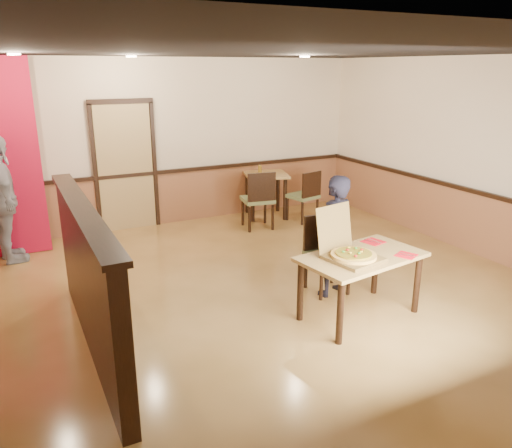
{
  "coord_description": "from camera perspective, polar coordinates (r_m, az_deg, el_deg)",
  "views": [
    {
      "loc": [
        -2.54,
        -4.78,
        2.64
      ],
      "look_at": [
        -0.13,
        0.0,
        0.95
      ],
      "focal_mm": 35.0,
      "sensor_mm": 36.0,
      "label": 1
    }
  ],
  "objects": [
    {
      "name": "chair_rail_right",
      "position": [
        7.86,
        24.01,
        3.34
      ],
      "size": [
        0.06,
        7.0,
        0.06
      ],
      "primitive_type": "cube",
      "color": "black",
      "rests_on": "wall_right"
    },
    {
      "name": "chair_rail_back",
      "position": [
        8.78,
        -9.52,
        5.98
      ],
      "size": [
        7.0,
        0.06,
        0.06
      ],
      "primitive_type": "cube",
      "color": "black",
      "rests_on": "wall_back"
    },
    {
      "name": "floor",
      "position": [
        6.02,
        1.08,
        -8.48
      ],
      "size": [
        7.0,
        7.0,
        0.0
      ],
      "primitive_type": "plane",
      "color": "tan",
      "rests_on": "ground"
    },
    {
      "name": "ceiling",
      "position": [
        5.42,
        1.26,
        19.21
      ],
      "size": [
        7.0,
        7.0,
        0.0
      ],
      "primitive_type": "plane",
      "rotation": [
        3.14,
        0.0,
        0.0
      ],
      "color": "black",
      "rests_on": "wall_back"
    },
    {
      "name": "wainscot_right",
      "position": [
        7.99,
        23.69,
        0.09
      ],
      "size": [
        0.04,
        7.0,
        0.9
      ],
      "primitive_type": "cube",
      "color": "#935B3B",
      "rests_on": "floor"
    },
    {
      "name": "pizza_box",
      "position": [
        5.32,
        10.67,
        -3.23
      ],
      "size": [
        0.6,
        0.67,
        0.53
      ],
      "rotation": [
        0.0,
        0.0,
        0.19
      ],
      "color": "brown",
      "rests_on": "main_table"
    },
    {
      "name": "diner_chair",
      "position": [
        6.13,
        7.9,
        -3.02
      ],
      "size": [
        0.49,
        0.49,
        0.93
      ],
      "rotation": [
        0.0,
        0.0,
        -0.06
      ],
      "color": "olive",
      "rests_on": "floor"
    },
    {
      "name": "main_table",
      "position": [
        5.5,
        11.93,
        -4.54
      ],
      "size": [
        1.44,
        0.95,
        0.72
      ],
      "rotation": [
        0.0,
        0.0,
        0.15
      ],
      "color": "tan",
      "rests_on": "floor"
    },
    {
      "name": "wainscot_back",
      "position": [
        8.91,
        -9.4,
        3.04
      ],
      "size": [
        7.0,
        0.04,
        0.9
      ],
      "primitive_type": "cube",
      "color": "#935B3B",
      "rests_on": "floor"
    },
    {
      "name": "condiment",
      "position": [
        9.0,
        0.46,
        6.25
      ],
      "size": [
        0.06,
        0.06,
        0.16
      ],
      "primitive_type": "cylinder",
      "color": "brown",
      "rests_on": "side_table"
    },
    {
      "name": "booth_partition",
      "position": [
        4.99,
        -18.59,
        -5.89
      ],
      "size": [
        0.2,
        3.1,
        1.44
      ],
      "color": "black",
      "rests_on": "floor"
    },
    {
      "name": "spot_c",
      "position": [
        7.42,
        5.59,
        18.52
      ],
      "size": [
        0.14,
        0.14,
        0.02
      ],
      "primitive_type": "cylinder",
      "color": "beige",
      "rests_on": "ceiling"
    },
    {
      "name": "passerby",
      "position": [
        7.67,
        -26.96,
        2.48
      ],
      "size": [
        0.62,
        1.12,
        1.8
      ],
      "primitive_type": "imported",
      "rotation": [
        0.0,
        0.0,
        1.75
      ],
      "color": "#97959D",
      "rests_on": "floor"
    },
    {
      "name": "side_chair_right",
      "position": [
        8.83,
        5.68,
        3.42
      ],
      "size": [
        0.55,
        0.55,
        0.92
      ],
      "rotation": [
        0.0,
        0.0,
        3.37
      ],
      "color": "olive",
      "rests_on": "floor"
    },
    {
      "name": "napkin_far",
      "position": [
        5.89,
        13.25,
        -1.97
      ],
      "size": [
        0.26,
        0.26,
        0.01
      ],
      "rotation": [
        0.0,
        0.0,
        0.24
      ],
      "color": "red",
      "rests_on": "main_table"
    },
    {
      "name": "side_chair_left",
      "position": [
        8.37,
        0.33,
        3.02
      ],
      "size": [
        0.57,
        0.57,
        1.0
      ],
      "rotation": [
        0.0,
        0.0,
        2.98
      ],
      "color": "olive",
      "rests_on": "floor"
    },
    {
      "name": "wall_right",
      "position": [
        7.8,
        24.68,
        6.79
      ],
      "size": [
        0.0,
        7.0,
        7.0
      ],
      "primitive_type": "plane",
      "rotation": [
        1.57,
        0.0,
        -1.57
      ],
      "color": "beige",
      "rests_on": "floor"
    },
    {
      "name": "back_door",
      "position": [
        8.57,
        -14.71,
        6.26
      ],
      "size": [
        0.9,
        0.06,
        2.1
      ],
      "primitive_type": "cube",
      "color": "tan",
      "rests_on": "wall_back"
    },
    {
      "name": "spot_a",
      "position": [
        6.59,
        -25.92,
        17.08
      ],
      "size": [
        0.14,
        0.14,
        0.02
      ],
      "primitive_type": "cylinder",
      "color": "beige",
      "rests_on": "ceiling"
    },
    {
      "name": "napkin_near",
      "position": [
        5.57,
        16.79,
        -3.43
      ],
      "size": [
        0.27,
        0.27,
        0.01
      ],
      "rotation": [
        0.0,
        0.0,
        0.44
      ],
      "color": "red",
      "rests_on": "main_table"
    },
    {
      "name": "wall_back",
      "position": [
        8.75,
        -9.78,
        9.12
      ],
      "size": [
        7.0,
        0.0,
        7.0
      ],
      "primitive_type": "plane",
      "rotation": [
        1.57,
        0.0,
        0.0
      ],
      "color": "beige",
      "rests_on": "floor"
    },
    {
      "name": "diner",
      "position": [
        5.94,
        8.85,
        -1.4
      ],
      "size": [
        0.61,
        0.48,
        1.47
      ],
      "primitive_type": "imported",
      "rotation": [
        0.0,
        0.0,
        3.41
      ],
      "color": "black",
      "rests_on": "floor"
    },
    {
      "name": "spot_b",
      "position": [
        7.49,
        -14.07,
        18.1
      ],
      "size": [
        0.14,
        0.14,
        0.02
      ],
      "primitive_type": "cylinder",
      "color": "beige",
      "rests_on": "ceiling"
    },
    {
      "name": "pizza",
      "position": [
        5.29,
        11.09,
        -3.54
      ],
      "size": [
        0.6,
        0.6,
        0.03
      ],
      "primitive_type": "cylinder",
      "rotation": [
        0.0,
        0.0,
        -0.34
      ],
      "color": "#F3C158",
      "rests_on": "pizza_box"
    },
    {
      "name": "side_table",
      "position": [
        9.09,
        1.13,
        4.68
      ],
      "size": [
        0.93,
        0.93,
        0.8
      ],
      "rotation": [
        0.0,
        0.0,
        -0.29
      ],
      "color": "tan",
      "rests_on": "floor"
    }
  ]
}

